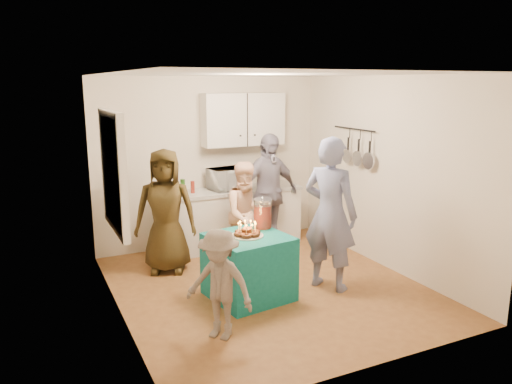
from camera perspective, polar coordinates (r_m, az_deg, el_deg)
name	(u,v)px	position (r m, az deg, el deg)	size (l,w,h in m)	color
floor	(268,287)	(6.36, 1.39, -10.80)	(4.00, 4.00, 0.00)	brown
ceiling	(269,74)	(5.85, 1.52, 13.34)	(4.00, 4.00, 0.00)	white
back_wall	(210,162)	(7.77, -5.26, 3.43)	(3.60, 3.60, 0.00)	silver
left_wall	(115,200)	(5.41, -15.79, -0.93)	(4.00, 4.00, 0.00)	silver
right_wall	(387,174)	(6.96, 14.79, 2.02)	(4.00, 4.00, 0.00)	silver
window_night	(112,172)	(5.66, -16.18, 2.20)	(0.04, 1.00, 1.20)	black
counter	(230,219)	(7.76, -2.98, -3.13)	(2.20, 0.58, 0.86)	white
countertop	(230,191)	(7.65, -3.01, 0.15)	(2.24, 0.62, 0.05)	beige
upper_cabinet	(243,119)	(7.75, -1.47, 8.29)	(1.30, 0.30, 0.80)	white
pot_rack	(352,146)	(7.41, 10.95, 5.16)	(0.12, 1.00, 0.60)	black
microwave	(229,179)	(7.60, -3.12, 1.53)	(0.59, 0.40, 0.33)	white
party_table	(249,267)	(5.95, -0.85, -8.52)	(0.85, 0.85, 0.76)	#106B69
donut_cake	(247,229)	(5.78, -1.02, -4.22)	(0.38, 0.38, 0.18)	#381C0C
punch_jar	(262,214)	(6.10, 0.75, -2.56)	(0.22, 0.22, 0.34)	red
man_birthday	(330,214)	(6.12, 8.46, -2.49)	(0.69, 0.45, 1.89)	#7881AE
woman_back_left	(166,211)	(6.73, -10.30, -2.17)	(0.82, 0.53, 1.67)	brown
woman_back_center	(247,214)	(6.85, -1.03, -2.59)	(0.71, 0.55, 1.46)	#EB9B7A
woman_back_right	(268,193)	(7.44, 1.36, -0.12)	(1.05, 0.44, 1.78)	#181036
child_near_left	(219,284)	(5.00, -4.20, -10.50)	(0.73, 0.42, 1.12)	#655850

